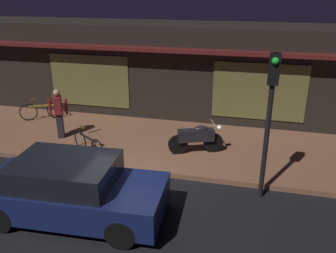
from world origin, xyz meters
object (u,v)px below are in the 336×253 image
motorcycle (197,138)px  traffic_light_pole (270,103)px  bicycle_parked (89,144)px  bicycle_extra (42,110)px  parked_car_near (71,189)px  person_photographer (59,112)px

motorcycle → traffic_light_pole: (1.93, -1.82, 1.83)m
motorcycle → traffic_light_pole: bearing=-43.4°
bicycle_parked → traffic_light_pole: (5.08, -0.90, 1.97)m
bicycle_parked → traffic_light_pole: traffic_light_pole is taller
motorcycle → bicycle_extra: bearing=166.6°
motorcycle → parked_car_near: size_ratio=0.39×
bicycle_extra → parked_car_near: (3.99, -5.15, 0.20)m
parked_car_near → bicycle_extra: bearing=127.8°
traffic_light_pole → parked_car_near: (-4.16, -1.85, -1.77)m
bicycle_parked → traffic_light_pole: size_ratio=0.39×
person_photographer → traffic_light_pole: bearing=-16.3°
bicycle_extra → traffic_light_pole: (8.15, -3.30, 1.97)m
motorcycle → bicycle_extra: motorcycle is taller
motorcycle → bicycle_parked: 3.29m
person_photographer → bicycle_extra: bearing=138.6°
motorcycle → parked_car_near: bearing=-121.3°
motorcycle → person_photographer: (-4.67, 0.10, 0.38)m
bicycle_extra → person_photographer: size_ratio=0.88×
bicycle_parked → parked_car_near: (0.92, -2.75, 0.20)m
motorcycle → bicycle_extra: size_ratio=1.11×
bicycle_extra → traffic_light_pole: bearing=-22.0°
motorcycle → parked_car_near: parked_car_near is taller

